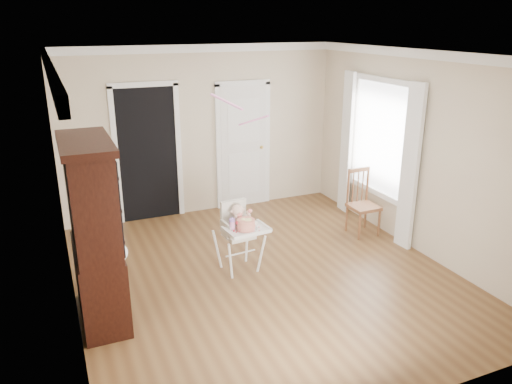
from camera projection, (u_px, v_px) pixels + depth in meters
name	position (u px, v px, depth m)	size (l,w,h in m)	color
floor	(265.00, 275.00, 6.30)	(5.00, 5.00, 0.00)	brown
ceiling	(267.00, 54.00, 5.42)	(5.00, 5.00, 0.00)	white
wall_back	(202.00, 131.00, 8.03)	(4.50, 4.50, 0.00)	beige
wall_left	(62.00, 198.00, 5.03)	(5.00, 5.00, 0.00)	beige
wall_right	(418.00, 154.00, 6.70)	(5.00, 5.00, 0.00)	beige
crown_molding	(267.00, 59.00, 5.44)	(4.50, 5.00, 0.12)	white
doorway	(148.00, 152.00, 7.76)	(1.06, 0.05, 2.22)	black
closet_door	(243.00, 147.00, 8.38)	(0.96, 0.09, 2.13)	white
window_right	(378.00, 146.00, 7.39)	(0.13, 1.84, 2.30)	white
high_chair	(239.00, 229.00, 6.25)	(0.58, 0.70, 0.92)	white
baby	(238.00, 219.00, 6.23)	(0.27, 0.20, 0.38)	beige
cake	(246.00, 224.00, 6.03)	(0.28, 0.28, 0.13)	silver
sippy_cup	(232.00, 224.00, 6.03)	(0.07, 0.07, 0.17)	pink
china_cabinet	(95.00, 233.00, 5.11)	(0.52, 1.16, 1.96)	black
dining_chair	(362.00, 204.00, 7.40)	(0.40, 0.40, 0.98)	brown
streamer	(227.00, 102.00, 5.71)	(0.03, 0.50, 0.02)	#FA91CE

